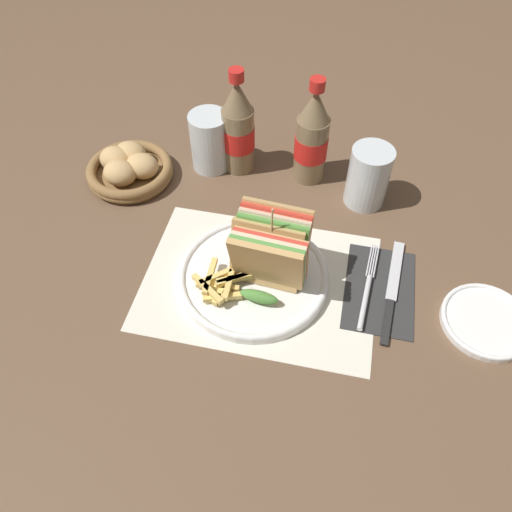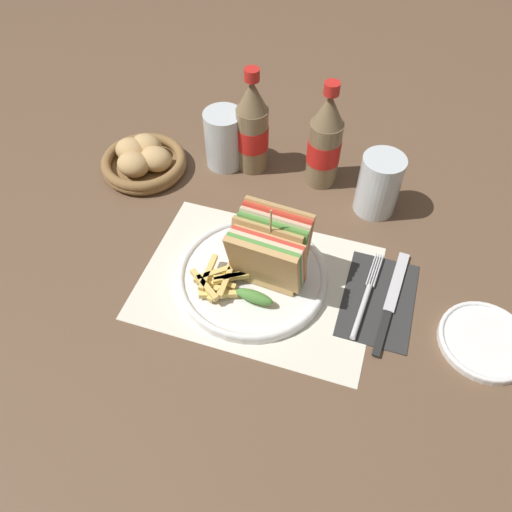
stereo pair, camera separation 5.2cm
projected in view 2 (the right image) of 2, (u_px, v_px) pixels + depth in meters
The scene contains 14 objects.
ground_plane at pixel (265, 279), 0.85m from camera, with size 4.00×4.00×0.00m, color brown.
placemat at pixel (258, 282), 0.85m from camera, with size 0.39×0.28×0.00m.
plate_main at pixel (252, 276), 0.84m from camera, with size 0.25×0.25×0.02m.
club_sandwich at pixel (269, 254), 0.79m from camera, with size 0.12×0.12×0.16m.
fries_pile at pixel (218, 281), 0.81m from camera, with size 0.10×0.09×0.02m.
napkin at pixel (378, 299), 0.82m from camera, with size 0.11×0.18×0.00m.
fork at pixel (364, 302), 0.81m from camera, with size 0.03×0.18×0.01m.
knife at pixel (391, 302), 0.81m from camera, with size 0.03×0.22×0.00m.
coke_bottle_near at pixel (252, 128), 0.96m from camera, with size 0.06×0.06×0.22m.
coke_bottle_far at pixel (325, 142), 0.94m from camera, with size 0.06×0.06×0.22m.
glass_near at pixel (378, 188), 0.92m from camera, with size 0.08×0.08×0.12m.
glass_far at pixel (224, 142), 1.00m from camera, with size 0.08×0.08×0.12m.
bread_basket at pixel (143, 161), 1.01m from camera, with size 0.17×0.17×0.06m.
side_saucer at pixel (485, 341), 0.77m from camera, with size 0.14×0.14×0.01m.
Camera 2 is at (0.14, -0.49, 0.68)m, focal length 35.00 mm.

